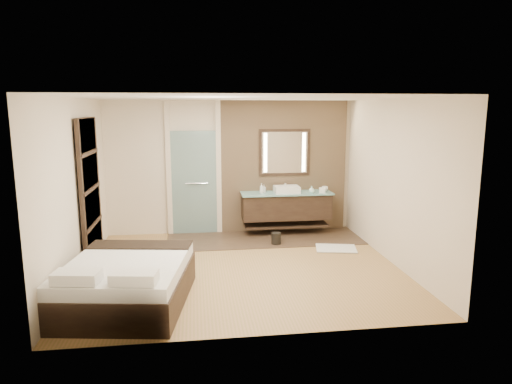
{
  "coord_description": "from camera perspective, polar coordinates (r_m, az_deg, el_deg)",
  "views": [
    {
      "loc": [
        -0.73,
        -6.99,
        2.56
      ],
      "look_at": [
        0.3,
        0.6,
        1.13
      ],
      "focal_mm": 32.0,
      "sensor_mm": 36.0,
      "label": 1
    }
  ],
  "objects": [
    {
      "name": "floor",
      "position": [
        7.48,
        -1.68,
        -9.46
      ],
      "size": [
        5.0,
        5.0,
        0.0
      ],
      "primitive_type": "plane",
      "color": "olive",
      "rests_on": "ground"
    },
    {
      "name": "soap_bottle_c",
      "position": [
        9.21,
        6.96,
        0.31
      ],
      "size": [
        0.11,
        0.11,
        0.14
      ],
      "primitive_type": "imported",
      "rotation": [
        0.0,
        0.0,
        -0.01
      ],
      "color": "#A9D4CE",
      "rests_on": "vanity"
    },
    {
      "name": "mirror_unit",
      "position": [
        9.38,
        3.59,
        4.95
      ],
      "size": [
        1.06,
        0.04,
        0.96
      ],
      "color": "black",
      "rests_on": "stone_wall"
    },
    {
      "name": "vanity",
      "position": [
        9.31,
        3.8,
        -1.76
      ],
      "size": [
        1.85,
        0.55,
        0.88
      ],
      "color": "black",
      "rests_on": "stone_wall"
    },
    {
      "name": "soap_bottle_a",
      "position": [
        9.11,
        0.7,
        0.46
      ],
      "size": [
        0.09,
        0.09,
        0.2
      ],
      "primitive_type": "imported",
      "rotation": [
        0.0,
        0.0,
        0.24
      ],
      "color": "silver",
      "rests_on": "vanity"
    },
    {
      "name": "tissue_box",
      "position": [
        9.27,
        8.28,
        0.21
      ],
      "size": [
        0.15,
        0.15,
        0.1
      ],
      "primitive_type": "cube",
      "rotation": [
        0.0,
        0.0,
        -0.27
      ],
      "color": "white",
      "rests_on": "vanity"
    },
    {
      "name": "cup",
      "position": [
        9.47,
        8.59,
        0.41
      ],
      "size": [
        0.13,
        0.13,
        0.1
      ],
      "primitive_type": "imported",
      "rotation": [
        0.0,
        0.0,
        0.02
      ],
      "color": "white",
      "rests_on": "vanity"
    },
    {
      "name": "waste_bin",
      "position": [
        8.68,
        2.54,
        -5.84
      ],
      "size": [
        0.24,
        0.24,
        0.23
      ],
      "primitive_type": "cylinder",
      "rotation": [
        0.0,
        0.0,
        0.44
      ],
      "color": "black",
      "rests_on": "floor"
    },
    {
      "name": "frosted_door",
      "position": [
        9.3,
        -7.75,
        1.69
      ],
      "size": [
        1.1,
        0.12,
        2.7
      ],
      "color": "#A2CDCC",
      "rests_on": "floor"
    },
    {
      "name": "bed",
      "position": [
        6.33,
        -15.85,
        -10.79
      ],
      "size": [
        1.78,
        2.09,
        0.72
      ],
      "rotation": [
        0.0,
        0.0,
        -0.16
      ],
      "color": "black",
      "rests_on": "floor"
    },
    {
      "name": "stone_wall",
      "position": [
        9.46,
        3.51,
        3.17
      ],
      "size": [
        2.6,
        0.08,
        2.7
      ],
      "primitive_type": "cube",
      "color": "tan",
      "rests_on": "floor"
    },
    {
      "name": "soap_bottle_b",
      "position": [
        9.23,
        1.0,
        0.44
      ],
      "size": [
        0.09,
        0.09,
        0.15
      ],
      "primitive_type": "imported",
      "rotation": [
        0.0,
        0.0,
        -0.3
      ],
      "color": "#B2B2B2",
      "rests_on": "vanity"
    },
    {
      "name": "tile_strip",
      "position": [
        9.06,
        1.04,
        -5.83
      ],
      "size": [
        3.8,
        1.3,
        0.01
      ],
      "primitive_type": "cube",
      "color": "#38281E",
      "rests_on": "floor"
    },
    {
      "name": "shoji_partition",
      "position": [
        7.9,
        -19.99,
        0.06
      ],
      "size": [
        0.06,
        1.2,
        2.4
      ],
      "color": "black",
      "rests_on": "floor"
    },
    {
      "name": "bath_mat",
      "position": [
        8.53,
        9.97,
        -6.95
      ],
      "size": [
        0.81,
        0.64,
        0.02
      ],
      "primitive_type": "cube",
      "rotation": [
        0.0,
        0.0,
        -0.22
      ],
      "color": "silver",
      "rests_on": "floor"
    }
  ]
}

